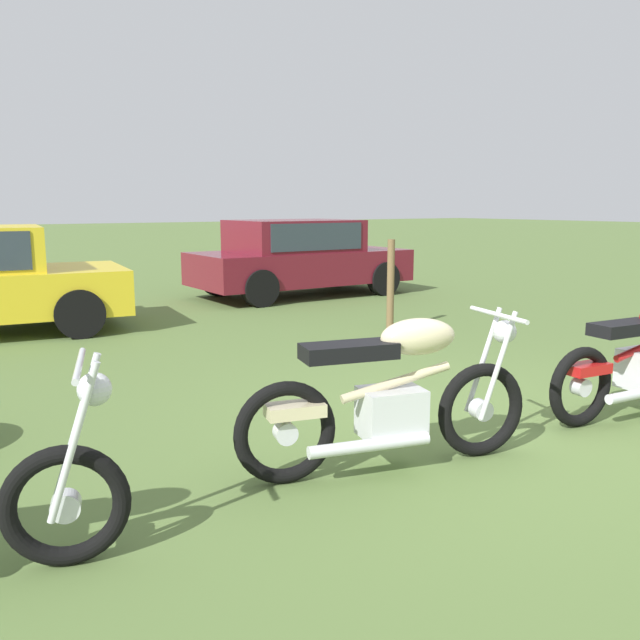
# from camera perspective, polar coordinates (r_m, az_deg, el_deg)

# --- Properties ---
(ground_plane) EXTENTS (120.00, 120.00, 0.00)m
(ground_plane) POSITION_cam_1_polar(r_m,az_deg,el_deg) (5.43, 15.27, -8.85)
(ground_plane) COLOR #567038
(motorcycle_cream) EXTENTS (2.01, 0.80, 1.02)m
(motorcycle_cream) POSITION_cam_1_polar(r_m,az_deg,el_deg) (4.34, 6.24, -6.48)
(motorcycle_cream) COLOR black
(motorcycle_cream) RESTS_ON ground
(car_burgundy) EXTENTS (4.07, 1.90, 1.43)m
(car_burgundy) POSITION_cam_1_polar(r_m,az_deg,el_deg) (12.58, -1.92, 5.70)
(car_burgundy) COLOR maroon
(car_burgundy) RESTS_ON ground
(fence_post_wooden) EXTENTS (0.10, 0.10, 1.25)m
(fence_post_wooden) POSITION_cam_1_polar(r_m,az_deg,el_deg) (9.09, 6.07, 2.96)
(fence_post_wooden) COLOR brown
(fence_post_wooden) RESTS_ON ground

